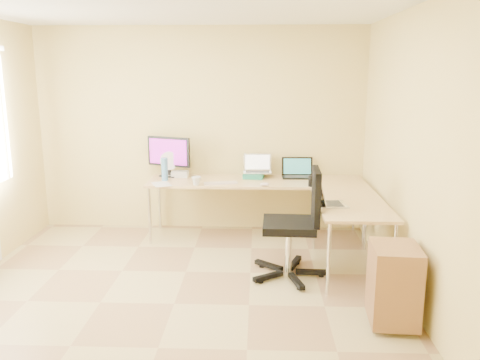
{
  "coord_description": "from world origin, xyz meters",
  "views": [
    {
      "loc": [
        0.75,
        -4.02,
        2.04
      ],
      "look_at": [
        0.55,
        1.1,
        0.9
      ],
      "focal_mm": 36.65,
      "sensor_mm": 36.0,
      "label": 1
    }
  ],
  "objects_px": {
    "desk_main": "(256,209)",
    "water_bottle": "(165,169)",
    "laptop_center": "(258,164)",
    "laptop_return": "(332,194)",
    "monitor": "(169,157)",
    "desk_fan": "(170,165)",
    "laptop_black": "(298,168)",
    "keyboard": "(221,183)",
    "office_chair": "(289,229)",
    "mug": "(196,181)",
    "desk_return": "(350,236)",
    "cabinet": "(394,284)"
  },
  "relations": [
    {
      "from": "keyboard",
      "to": "desk_fan",
      "type": "xyz_separation_m",
      "value": [
        -0.68,
        0.4,
        0.14
      ]
    },
    {
      "from": "monitor",
      "to": "desk_fan",
      "type": "height_order",
      "value": "monitor"
    },
    {
      "from": "keyboard",
      "to": "laptop_return",
      "type": "xyz_separation_m",
      "value": [
        1.18,
        -0.91,
        0.11
      ]
    },
    {
      "from": "keyboard",
      "to": "office_chair",
      "type": "bearing_deg",
      "value": -65.33
    },
    {
      "from": "desk_return",
      "to": "keyboard",
      "type": "bearing_deg",
      "value": 150.28
    },
    {
      "from": "laptop_black",
      "to": "mug",
      "type": "height_order",
      "value": "laptop_black"
    },
    {
      "from": "desk_main",
      "to": "water_bottle",
      "type": "distance_m",
      "value": 1.23
    },
    {
      "from": "water_bottle",
      "to": "office_chair",
      "type": "bearing_deg",
      "value": -38.08
    },
    {
      "from": "keyboard",
      "to": "office_chair",
      "type": "height_order",
      "value": "office_chair"
    },
    {
      "from": "desk_main",
      "to": "desk_return",
      "type": "height_order",
      "value": "same"
    },
    {
      "from": "desk_return",
      "to": "water_bottle",
      "type": "height_order",
      "value": "water_bottle"
    },
    {
      "from": "monitor",
      "to": "cabinet",
      "type": "distance_m",
      "value": 3.3
    },
    {
      "from": "laptop_black",
      "to": "keyboard",
      "type": "height_order",
      "value": "laptop_black"
    },
    {
      "from": "office_chair",
      "to": "cabinet",
      "type": "height_order",
      "value": "office_chair"
    },
    {
      "from": "monitor",
      "to": "laptop_center",
      "type": "relative_size",
      "value": 1.69
    },
    {
      "from": "monitor",
      "to": "water_bottle",
      "type": "bearing_deg",
      "value": -72.03
    },
    {
      "from": "mug",
      "to": "desk_fan",
      "type": "bearing_deg",
      "value": 129.22
    },
    {
      "from": "cabinet",
      "to": "laptop_center",
      "type": "bearing_deg",
      "value": 119.54
    },
    {
      "from": "laptop_black",
      "to": "desk_fan",
      "type": "xyz_separation_m",
      "value": [
        -1.62,
        0.01,
        0.02
      ]
    },
    {
      "from": "desk_main",
      "to": "laptop_return",
      "type": "height_order",
      "value": "laptop_return"
    },
    {
      "from": "desk_return",
      "to": "office_chair",
      "type": "relative_size",
      "value": 1.16
    },
    {
      "from": "water_bottle",
      "to": "office_chair",
      "type": "height_order",
      "value": "office_chair"
    },
    {
      "from": "desk_return",
      "to": "laptop_return",
      "type": "height_order",
      "value": "laptop_return"
    },
    {
      "from": "laptop_return",
      "to": "desk_main",
      "type": "bearing_deg",
      "value": 28.67
    },
    {
      "from": "keyboard",
      "to": "office_chair",
      "type": "relative_size",
      "value": 0.35
    },
    {
      "from": "mug",
      "to": "laptop_return",
      "type": "bearing_deg",
      "value": -29.56
    },
    {
      "from": "laptop_center",
      "to": "keyboard",
      "type": "height_order",
      "value": "laptop_center"
    },
    {
      "from": "laptop_return",
      "to": "office_chair",
      "type": "bearing_deg",
      "value": 94.34
    },
    {
      "from": "laptop_center",
      "to": "desk_fan",
      "type": "distance_m",
      "value": 1.11
    },
    {
      "from": "laptop_center",
      "to": "mug",
      "type": "distance_m",
      "value": 0.87
    },
    {
      "from": "mug",
      "to": "water_bottle",
      "type": "distance_m",
      "value": 0.49
    },
    {
      "from": "mug",
      "to": "keyboard",
      "type": "bearing_deg",
      "value": 16.32
    },
    {
      "from": "desk_main",
      "to": "laptop_center",
      "type": "bearing_deg",
      "value": 87.01
    },
    {
      "from": "cabinet",
      "to": "desk_fan",
      "type": "bearing_deg",
      "value": 137.64
    },
    {
      "from": "laptop_center",
      "to": "keyboard",
      "type": "distance_m",
      "value": 0.61
    },
    {
      "from": "laptop_black",
      "to": "mug",
      "type": "xyz_separation_m",
      "value": [
        -1.23,
        -0.47,
        -0.07
      ]
    },
    {
      "from": "desk_return",
      "to": "office_chair",
      "type": "height_order",
      "value": "office_chair"
    },
    {
      "from": "laptop_black",
      "to": "laptop_return",
      "type": "relative_size",
      "value": 1.1
    },
    {
      "from": "monitor",
      "to": "water_bottle",
      "type": "distance_m",
      "value": 0.27
    },
    {
      "from": "water_bottle",
      "to": "desk_fan",
      "type": "bearing_deg",
      "value": 84.19
    },
    {
      "from": "desk_return",
      "to": "keyboard",
      "type": "distance_m",
      "value": 1.66
    },
    {
      "from": "laptop_center",
      "to": "water_bottle",
      "type": "relative_size",
      "value": 1.26
    },
    {
      "from": "desk_fan",
      "to": "office_chair",
      "type": "bearing_deg",
      "value": -55.77
    },
    {
      "from": "laptop_center",
      "to": "desk_main",
      "type": "bearing_deg",
      "value": -94.73
    },
    {
      "from": "mug",
      "to": "water_bottle",
      "type": "xyz_separation_m",
      "value": [
        -0.42,
        0.24,
        0.09
      ]
    },
    {
      "from": "desk_main",
      "to": "water_bottle",
      "type": "xyz_separation_m",
      "value": [
        -1.13,
        -0.04,
        0.5
      ]
    },
    {
      "from": "laptop_center",
      "to": "desk_fan",
      "type": "relative_size",
      "value": 1.19
    },
    {
      "from": "keyboard",
      "to": "office_chair",
      "type": "xyz_separation_m",
      "value": [
        0.76,
        -0.98,
        -0.24
      ]
    },
    {
      "from": "mug",
      "to": "water_bottle",
      "type": "bearing_deg",
      "value": 149.96
    },
    {
      "from": "monitor",
      "to": "laptop_return",
      "type": "xyz_separation_m",
      "value": [
        1.86,
        -1.31,
        -0.14
      ]
    }
  ]
}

